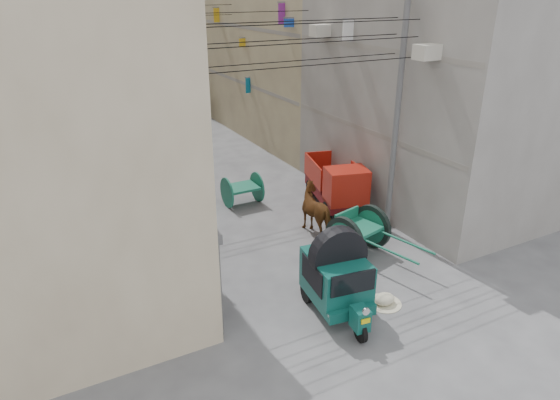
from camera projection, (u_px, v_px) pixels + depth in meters
ground at (429, 363)px, 11.80m from camera, size 140.00×140.00×0.00m
building_row_right at (213, 10)px, 40.38m from camera, size 8.00×62.00×14.00m
end_cap_building at (62, 1)px, 62.77m from camera, size 22.00×10.00×13.00m
shutters_left at (147, 189)px, 17.93m from camera, size 0.18×14.40×2.88m
signboards at (162, 79)px, 28.01m from camera, size 8.22×40.52×5.67m
ac_units at (374, 12)px, 16.66m from camera, size 0.70×6.55×3.35m
utility_poles at (188, 81)px, 24.01m from camera, size 7.40×22.20×8.00m
overhead_cables at (203, 24)px, 20.81m from camera, size 7.40×22.52×1.12m
auto_rickshaw at (337, 275)px, 13.30m from camera, size 1.79×2.78×1.90m
tonga_cart at (359, 232)px, 16.37m from camera, size 2.04×3.55×1.51m
mini_truck at (339, 187)px, 19.58m from camera, size 2.42×3.80×1.98m
second_cart at (242, 189)px, 20.17m from camera, size 1.43×1.26×1.25m
feed_sack at (384, 299)px, 13.96m from camera, size 0.61×0.49×0.30m
horse at (319, 211)px, 17.70m from camera, size 1.02×2.09×1.73m
distant_car_white at (122, 113)px, 32.56m from camera, size 1.89×3.64×1.18m
distant_car_grey at (185, 107)px, 33.90m from camera, size 1.75×4.17×1.34m
distant_car_green at (96, 78)px, 44.90m from camera, size 1.84×4.05×1.15m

